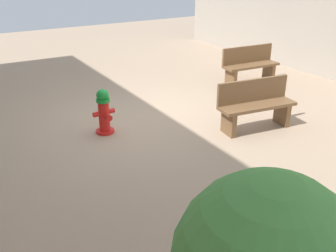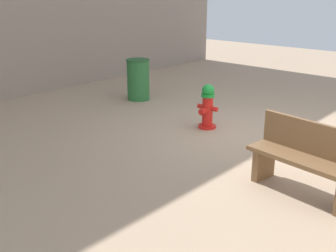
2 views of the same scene
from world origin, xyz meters
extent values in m
plane|color=tan|center=(0.00, 0.00, 0.00)|extent=(23.40, 23.40, 0.00)
cylinder|color=red|center=(0.81, 0.19, 0.03)|extent=(0.35, 0.35, 0.05)
cylinder|color=red|center=(0.81, 0.19, 0.33)|extent=(0.20, 0.20, 0.57)
cylinder|color=#198C33|center=(0.81, 0.19, 0.65)|extent=(0.26, 0.26, 0.06)
sphere|color=#198C33|center=(0.81, 0.19, 0.74)|extent=(0.23, 0.23, 0.23)
cylinder|color=red|center=(0.66, 0.18, 0.40)|extent=(0.14, 0.10, 0.09)
cylinder|color=red|center=(0.96, 0.20, 0.40)|extent=(0.14, 0.10, 0.09)
cylinder|color=red|center=(0.80, 0.35, 0.36)|extent=(0.13, 0.15, 0.12)
cube|color=brown|center=(-4.27, -0.68, 0.23)|extent=(0.13, 0.40, 0.45)
cube|color=brown|center=(-3.04, -0.77, 0.23)|extent=(0.13, 0.40, 0.45)
cube|color=brown|center=(-3.66, -0.72, 0.48)|extent=(1.57, 0.55, 0.06)
cube|color=brown|center=(-3.67, -0.91, 0.73)|extent=(1.54, 0.17, 0.44)
cube|color=brown|center=(-2.35, 1.63, 0.23)|extent=(0.15, 0.41, 0.45)
cube|color=brown|center=(-1.14, 1.46, 0.23)|extent=(0.15, 0.41, 0.45)
cube|color=brown|center=(-1.74, 1.55, 0.48)|extent=(1.58, 0.64, 0.06)
cube|color=brown|center=(-1.77, 1.36, 0.73)|extent=(1.53, 0.27, 0.44)
camera|label=1|loc=(3.22, 6.50, 3.07)|focal=41.17mm
camera|label=2|loc=(-3.72, 6.35, 2.58)|focal=44.06mm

